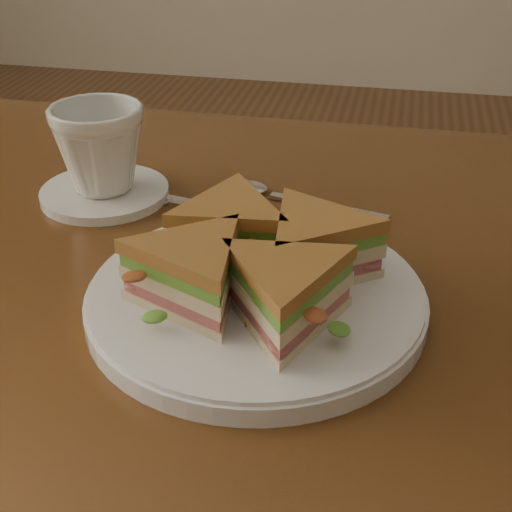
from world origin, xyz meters
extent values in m
cube|color=#3B200D|center=(0.00, 0.00, 0.73)|extent=(1.20, 0.80, 0.04)
cylinder|color=#362010|center=(-0.54, 0.34, 0.35)|extent=(0.06, 0.06, 0.71)
cylinder|color=white|center=(-0.02, -0.05, 0.76)|extent=(0.28, 0.28, 0.02)
cube|color=silver|center=(0.02, 0.14, 0.75)|extent=(0.13, 0.04, 0.00)
ellipsoid|color=silver|center=(-0.07, 0.16, 0.76)|extent=(0.05, 0.03, 0.01)
cube|color=silver|center=(-0.05, 0.10, 0.75)|extent=(0.20, 0.06, 0.00)
cube|color=silver|center=(-0.14, 0.12, 0.75)|extent=(0.05, 0.02, 0.00)
cylinder|color=white|center=(-0.22, 0.12, 0.76)|extent=(0.14, 0.14, 0.01)
imported|color=white|center=(-0.22, 0.12, 0.81)|extent=(0.13, 0.13, 0.09)
camera|label=1|loc=(0.08, -0.53, 1.09)|focal=50.00mm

